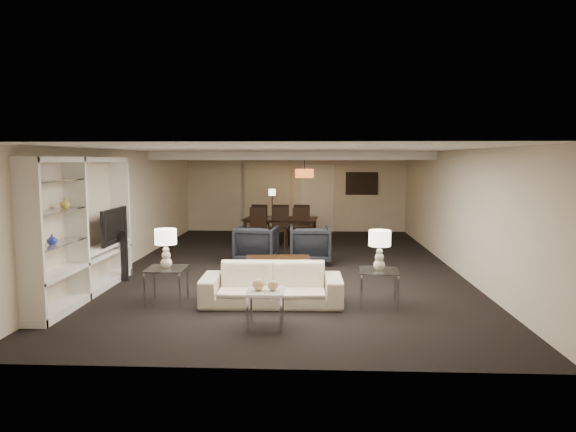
# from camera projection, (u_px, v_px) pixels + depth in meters

# --- Properties ---
(floor) EXTENTS (11.00, 11.00, 0.00)m
(floor) POSITION_uv_depth(u_px,v_px,m) (288.00, 266.00, 11.14)
(floor) COLOR black
(floor) RESTS_ON ground
(ceiling) EXTENTS (7.00, 11.00, 0.02)m
(ceiling) POSITION_uv_depth(u_px,v_px,m) (288.00, 150.00, 10.87)
(ceiling) COLOR silver
(ceiling) RESTS_ON ground
(wall_back) EXTENTS (7.00, 0.02, 2.50)m
(wall_back) POSITION_uv_depth(u_px,v_px,m) (296.00, 193.00, 16.47)
(wall_back) COLOR beige
(wall_back) RESTS_ON ground
(wall_front) EXTENTS (7.00, 0.02, 2.50)m
(wall_front) POSITION_uv_depth(u_px,v_px,m) (265.00, 258.00, 5.54)
(wall_front) COLOR beige
(wall_front) RESTS_ON ground
(wall_left) EXTENTS (0.02, 11.00, 2.50)m
(wall_left) POSITION_uv_depth(u_px,v_px,m) (128.00, 208.00, 11.16)
(wall_left) COLOR beige
(wall_left) RESTS_ON ground
(wall_right) EXTENTS (0.02, 11.00, 2.50)m
(wall_right) POSITION_uv_depth(u_px,v_px,m) (453.00, 210.00, 10.85)
(wall_right) COLOR beige
(wall_right) RESTS_ON ground
(ceiling_soffit) EXTENTS (7.00, 4.00, 0.20)m
(ceiling_soffit) POSITION_uv_depth(u_px,v_px,m) (294.00, 156.00, 14.35)
(ceiling_soffit) COLOR silver
(ceiling_soffit) RESTS_ON ceiling
(curtains) EXTENTS (1.50, 0.12, 2.40)m
(curtains) POSITION_uv_depth(u_px,v_px,m) (268.00, 194.00, 16.43)
(curtains) COLOR beige
(curtains) RESTS_ON wall_back
(door) EXTENTS (0.90, 0.05, 2.10)m
(door) POSITION_uv_depth(u_px,v_px,m) (318.00, 199.00, 16.43)
(door) COLOR silver
(door) RESTS_ON wall_back
(painting) EXTENTS (0.95, 0.04, 0.65)m
(painting) POSITION_uv_depth(u_px,v_px,m) (362.00, 183.00, 16.30)
(painting) COLOR #142D38
(painting) RESTS_ON wall_back
(media_unit) EXTENTS (0.38, 3.40, 2.35)m
(media_unit) POSITION_uv_depth(u_px,v_px,m) (84.00, 228.00, 8.58)
(media_unit) COLOR white
(media_unit) RESTS_ON wall_left
(pendant_light) EXTENTS (0.52, 0.52, 0.24)m
(pendant_light) POSITION_uv_depth(u_px,v_px,m) (304.00, 173.00, 14.39)
(pendant_light) COLOR #D8591E
(pendant_light) RESTS_ON ceiling_soffit
(sofa) EXTENTS (2.26, 0.93, 0.65)m
(sofa) POSITION_uv_depth(u_px,v_px,m) (272.00, 284.00, 8.19)
(sofa) COLOR beige
(sofa) RESTS_ON floor
(coffee_table) EXTENTS (1.29, 0.83, 0.44)m
(coffee_table) POSITION_uv_depth(u_px,v_px,m) (278.00, 269.00, 9.79)
(coffee_table) COLOR black
(coffee_table) RESTS_ON floor
(armchair_left) EXTENTS (0.98, 1.00, 0.83)m
(armchair_left) POSITION_uv_depth(u_px,v_px,m) (256.00, 244.00, 11.49)
(armchair_left) COLOR black
(armchair_left) RESTS_ON floor
(armchair_right) EXTENTS (0.92, 0.94, 0.83)m
(armchair_right) POSITION_uv_depth(u_px,v_px,m) (310.00, 245.00, 11.43)
(armchair_right) COLOR black
(armchair_right) RESTS_ON floor
(side_table_left) EXTENTS (0.63, 0.63, 0.57)m
(side_table_left) POSITION_uv_depth(u_px,v_px,m) (167.00, 285.00, 8.27)
(side_table_left) COLOR white
(side_table_left) RESTS_ON floor
(side_table_right) EXTENTS (0.66, 0.66, 0.57)m
(side_table_right) POSITION_uv_depth(u_px,v_px,m) (379.00, 288.00, 8.12)
(side_table_right) COLOR white
(side_table_right) RESTS_ON floor
(table_lamp_left) EXTENTS (0.39, 0.39, 0.63)m
(table_lamp_left) POSITION_uv_depth(u_px,v_px,m) (166.00, 249.00, 8.21)
(table_lamp_left) COLOR #EEE4C9
(table_lamp_left) RESTS_ON side_table_left
(table_lamp_right) EXTENTS (0.36, 0.36, 0.63)m
(table_lamp_right) POSITION_uv_depth(u_px,v_px,m) (380.00, 250.00, 8.05)
(table_lamp_right) COLOR beige
(table_lamp_right) RESTS_ON side_table_right
(marble_table) EXTENTS (0.52, 0.52, 0.51)m
(marble_table) POSITION_uv_depth(u_px,v_px,m) (266.00, 308.00, 7.11)
(marble_table) COLOR white
(marble_table) RESTS_ON floor
(gold_gourd_a) EXTENTS (0.16, 0.16, 0.16)m
(gold_gourd_a) POSITION_uv_depth(u_px,v_px,m) (258.00, 285.00, 7.08)
(gold_gourd_a) COLOR tan
(gold_gourd_a) RESTS_ON marble_table
(gold_gourd_b) EXTENTS (0.14, 0.14, 0.14)m
(gold_gourd_b) POSITION_uv_depth(u_px,v_px,m) (273.00, 285.00, 7.07)
(gold_gourd_b) COLOR tan
(gold_gourd_b) RESTS_ON marble_table
(television) EXTENTS (1.14, 0.15, 0.66)m
(television) POSITION_uv_depth(u_px,v_px,m) (108.00, 226.00, 9.54)
(television) COLOR black
(television) RESTS_ON media_unit
(vase_blue) EXTENTS (0.15, 0.15, 0.16)m
(vase_blue) POSITION_uv_depth(u_px,v_px,m) (52.00, 240.00, 7.54)
(vase_blue) COLOR #2A38B6
(vase_blue) RESTS_ON media_unit
(vase_amber) EXTENTS (0.15, 0.15, 0.16)m
(vase_amber) POSITION_uv_depth(u_px,v_px,m) (65.00, 203.00, 7.91)
(vase_amber) COLOR gold
(vase_amber) RESTS_ON media_unit
(floor_speaker) EXTENTS (0.11, 0.11, 0.97)m
(floor_speaker) POSITION_uv_depth(u_px,v_px,m) (124.00, 256.00, 9.76)
(floor_speaker) COLOR black
(floor_speaker) RESTS_ON floor
(dining_table) EXTENTS (2.09, 1.30, 0.70)m
(dining_table) POSITION_uv_depth(u_px,v_px,m) (281.00, 231.00, 14.12)
(dining_table) COLOR black
(dining_table) RESTS_ON floor
(chair_nl) EXTENTS (0.54, 0.54, 1.04)m
(chair_nl) POSITION_uv_depth(u_px,v_px,m) (256.00, 228.00, 13.49)
(chair_nl) COLOR black
(chair_nl) RESTS_ON floor
(chair_nm) EXTENTS (0.53, 0.53, 1.04)m
(chair_nm) POSITION_uv_depth(u_px,v_px,m) (279.00, 228.00, 13.46)
(chair_nm) COLOR black
(chair_nm) RESTS_ON floor
(chair_nr) EXTENTS (0.53, 0.53, 1.04)m
(chair_nr) POSITION_uv_depth(u_px,v_px,m) (302.00, 228.00, 13.43)
(chair_nr) COLOR black
(chair_nr) RESTS_ON floor
(chair_fl) EXTENTS (0.54, 0.54, 1.04)m
(chair_fl) POSITION_uv_depth(u_px,v_px,m) (261.00, 222.00, 14.78)
(chair_fl) COLOR black
(chair_fl) RESTS_ON floor
(chair_fm) EXTENTS (0.51, 0.51, 1.04)m
(chair_fm) POSITION_uv_depth(u_px,v_px,m) (282.00, 222.00, 14.75)
(chair_fm) COLOR black
(chair_fm) RESTS_ON floor
(chair_fr) EXTENTS (0.53, 0.53, 1.04)m
(chair_fr) POSITION_uv_depth(u_px,v_px,m) (303.00, 222.00, 14.72)
(chair_fr) COLOR black
(chair_fr) RESTS_ON floor
(floor_lamp) EXTENTS (0.24, 0.24, 1.43)m
(floor_lamp) POSITION_uv_depth(u_px,v_px,m) (272.00, 213.00, 15.36)
(floor_lamp) COLOR black
(floor_lamp) RESTS_ON floor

